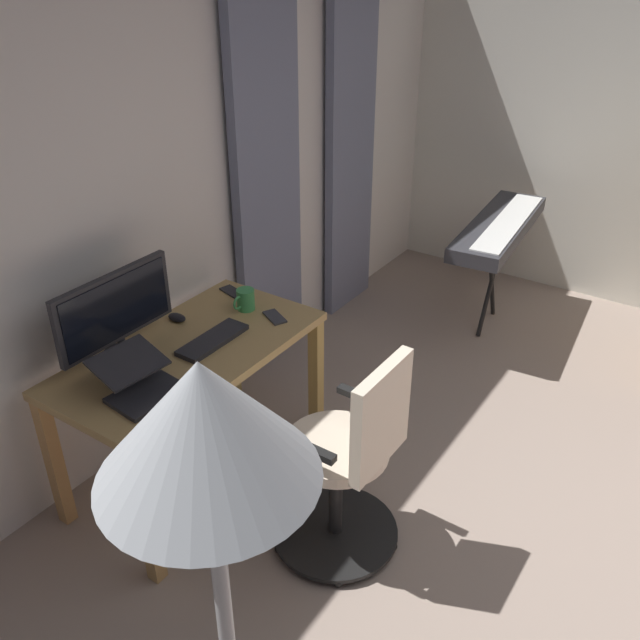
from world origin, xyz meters
name	(u,v)px	position (x,y,z in m)	size (l,w,h in m)	color
back_room_partition	(183,181)	(0.00, -2.72, 1.28)	(5.13, 0.10, 2.56)	silver
curtain_left_panel	(351,143)	(-1.43, -2.61, 1.17)	(0.51, 0.06, 2.33)	slate
curtain_right_panel	(267,179)	(-0.54, -2.61, 1.17)	(0.55, 0.06, 2.33)	slate
desk	(191,367)	(0.54, -2.23, 0.62)	(1.27, 0.66, 0.73)	tan
office_chair	(349,465)	(0.53, -1.38, 0.46)	(0.56, 0.56, 0.99)	black
computer_monitor	(116,311)	(0.74, -2.45, 0.95)	(0.61, 0.18, 0.39)	#232328
computer_keyboard	(213,340)	(0.44, -2.18, 0.74)	(0.37, 0.12, 0.02)	#232328
laptop	(140,383)	(0.90, -2.15, 0.78)	(0.31, 0.34, 0.16)	#232328
computer_mouse	(177,318)	(0.38, -2.46, 0.74)	(0.06, 0.10, 0.04)	black
cell_phone_face_up	(275,317)	(0.10, -2.08, 0.73)	(0.07, 0.14, 0.01)	#333338
cell_phone_by_monitor	(232,292)	(0.01, -2.43, 0.73)	(0.07, 0.14, 0.01)	#232328
mug_coffee	(245,300)	(0.11, -2.26, 0.78)	(0.14, 0.09, 0.11)	#3D9951
piano_keyboard	(499,229)	(-1.66, -1.60, 0.71)	(1.21, 0.43, 0.78)	black
floor_lamp	(212,500)	(1.81, -0.87, 1.58)	(0.35, 0.35, 1.85)	black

